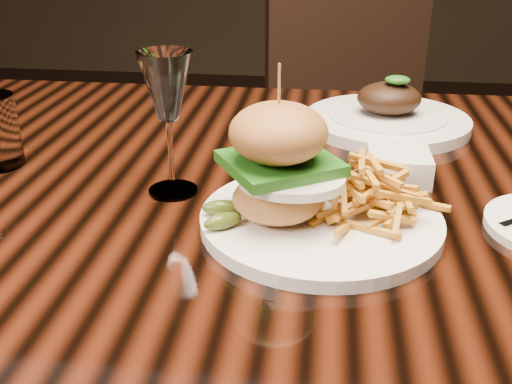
# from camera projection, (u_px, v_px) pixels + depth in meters

# --- Properties ---
(dining_table) EXTENTS (1.60, 0.90, 0.75)m
(dining_table) POSITION_uv_depth(u_px,v_px,m) (288.00, 234.00, 0.80)
(dining_table) COLOR black
(dining_table) RESTS_ON ground
(burger_plate) EXTENTS (0.27, 0.27, 0.18)m
(burger_plate) POSITION_uv_depth(u_px,v_px,m) (317.00, 188.00, 0.64)
(burger_plate) COLOR silver
(burger_plate) RESTS_ON dining_table
(ramekin) EXTENTS (0.09, 0.09, 0.04)m
(ramekin) POSITION_uv_depth(u_px,v_px,m) (398.00, 165.00, 0.78)
(ramekin) COLOR silver
(ramekin) RESTS_ON dining_table
(wine_glass) EXTENTS (0.06, 0.06, 0.17)m
(wine_glass) POSITION_uv_depth(u_px,v_px,m) (167.00, 92.00, 0.69)
(wine_glass) COLOR white
(wine_glass) RESTS_ON dining_table
(far_dish) EXTENTS (0.26, 0.26, 0.09)m
(far_dish) POSITION_uv_depth(u_px,v_px,m) (387.00, 117.00, 0.96)
(far_dish) COLOR silver
(far_dish) RESTS_ON dining_table
(chair_far) EXTENTS (0.58, 0.59, 0.95)m
(chair_far) POSITION_uv_depth(u_px,v_px,m) (357.00, 124.00, 1.64)
(chair_far) COLOR black
(chair_far) RESTS_ON ground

